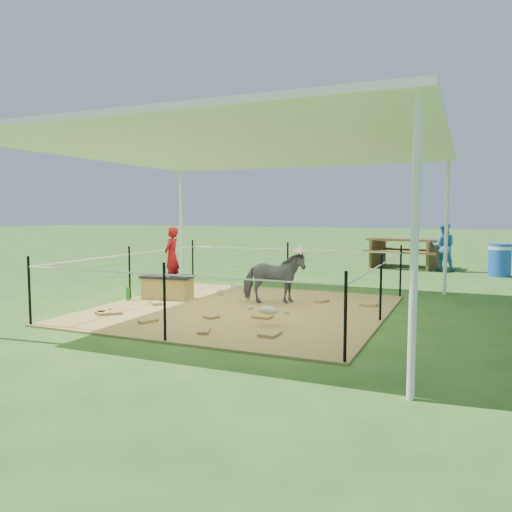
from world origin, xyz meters
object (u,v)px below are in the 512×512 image
at_px(picnic_table_near, 405,253).
at_px(distant_person, 443,247).
at_px(green_bottle, 128,294).
at_px(trash_barrel, 500,260).
at_px(pony, 274,278).
at_px(straw_bale, 168,288).
at_px(woman, 172,250).
at_px(foal, 268,308).

distance_m(picnic_table_near, distant_person, 1.20).
relative_size(green_bottle, distant_person, 0.18).
bearing_deg(green_bottle, picnic_table_near, 63.53).
bearing_deg(picnic_table_near, trash_barrel, -16.48).
height_order(green_bottle, pony, pony).
distance_m(straw_bale, trash_barrel, 8.50).
relative_size(woman, picnic_table_near, 0.50).
height_order(woman, green_bottle, woman).
bearing_deg(foal, picnic_table_near, 92.85).
bearing_deg(distant_person, straw_bale, 50.97).
bearing_deg(straw_bale, foal, -27.24).
distance_m(straw_bale, pony, 2.01).
bearing_deg(woman, straw_bale, -97.98).
bearing_deg(picnic_table_near, pony, -92.80).
distance_m(foal, picnic_table_near, 8.68).
bearing_deg(trash_barrel, green_bottle, -133.47).
bearing_deg(picnic_table_near, straw_bale, -106.23).
distance_m(pony, picnic_table_near, 7.17).
relative_size(green_bottle, picnic_table_near, 0.12).
bearing_deg(pony, green_bottle, 83.11).
bearing_deg(trash_barrel, woman, -132.36).
bearing_deg(distant_person, foal, 70.55).
distance_m(foal, distant_person, 8.39).
bearing_deg(pony, distant_person, -44.15).
xyz_separation_m(woman, green_bottle, (-0.65, -0.45, -0.78)).
relative_size(straw_bale, distant_person, 0.64).
bearing_deg(distant_person, picnic_table_near, -30.31).
bearing_deg(foal, straw_bale, 161.06).
distance_m(foal, trash_barrel, 8.20).
xyz_separation_m(pony, distant_person, (2.44, 6.56, 0.20)).
height_order(pony, foal, pony).
bearing_deg(picnic_table_near, green_bottle, -108.30).
xyz_separation_m(pony, foal, (0.54, -1.61, -0.21)).
xyz_separation_m(foal, distant_person, (1.90, 8.17, 0.40)).
distance_m(pony, distant_person, 7.00).
xyz_separation_m(straw_bale, distant_person, (4.40, 6.87, 0.45)).
distance_m(woman, trash_barrel, 8.44).
xyz_separation_m(pony, trash_barrel, (3.81, 5.91, -0.06)).
xyz_separation_m(pony, picnic_table_near, (1.36, 7.03, -0.05)).
height_order(pony, picnic_table_near, pony).
height_order(straw_bale, pony, pony).
height_order(pony, distant_person, distant_person).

